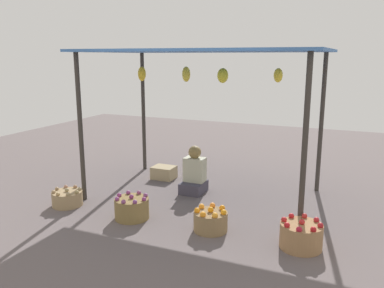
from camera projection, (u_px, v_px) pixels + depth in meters
ground_plane at (204, 195)px, 6.44m from camera, size 14.00×14.00×0.00m
market_stall_structure at (205, 61)px, 5.98m from camera, size 3.60×2.18×2.30m
vendor_person at (194, 175)px, 6.52m from camera, size 0.36×0.44×0.78m
basket_potatoes at (67, 198)px, 5.97m from camera, size 0.45×0.45×0.27m
basket_purple_onions at (132, 208)px, 5.49m from camera, size 0.47×0.47×0.35m
basket_oranges at (211, 220)px, 5.10m from camera, size 0.44×0.44×0.32m
basket_red_apples at (301, 235)px, 4.64m from camera, size 0.49×0.49×0.36m
wooden_crate_near_vendor at (164, 172)px, 7.29m from camera, size 0.40×0.33×0.23m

